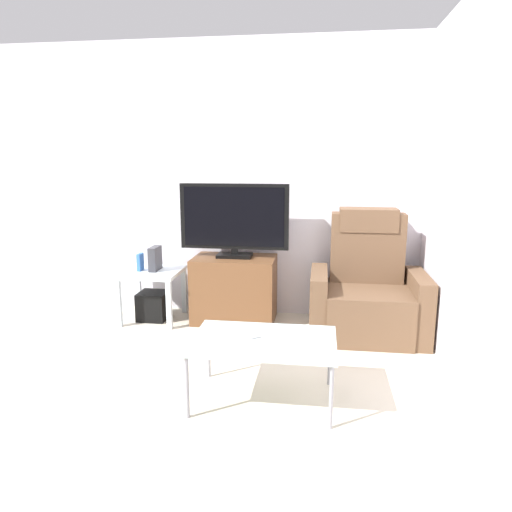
{
  "coord_description": "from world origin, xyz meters",
  "views": [
    {
      "loc": [
        0.92,
        -3.37,
        1.52
      ],
      "look_at": [
        0.38,
        0.5,
        0.7
      ],
      "focal_mm": 32.9,
      "sensor_mm": 36.0,
      "label": 1
    }
  ],
  "objects_px": {
    "game_console": "(155,258)",
    "subwoofer_box": "(153,306)",
    "side_table": "(152,278)",
    "book_upright": "(140,262)",
    "recliner_armchair": "(367,292)",
    "coffee_table": "(263,343)",
    "cell_phone": "(251,334)",
    "tv_stand": "(235,289)",
    "television": "(234,219)"
  },
  "relations": [
    {
      "from": "television",
      "to": "recliner_armchair",
      "type": "height_order",
      "value": "television"
    },
    {
      "from": "television",
      "to": "cell_phone",
      "type": "relative_size",
      "value": 6.71
    },
    {
      "from": "side_table",
      "to": "book_upright",
      "type": "relative_size",
      "value": 3.33
    },
    {
      "from": "side_table",
      "to": "subwoofer_box",
      "type": "relative_size",
      "value": 2.03
    },
    {
      "from": "tv_stand",
      "to": "side_table",
      "type": "relative_size",
      "value": 1.41
    },
    {
      "from": "tv_stand",
      "to": "recliner_armchair",
      "type": "xyz_separation_m",
      "value": [
        1.21,
        -0.16,
        0.07
      ]
    },
    {
      "from": "side_table",
      "to": "game_console",
      "type": "relative_size",
      "value": 2.4
    },
    {
      "from": "side_table",
      "to": "tv_stand",
      "type": "bearing_deg",
      "value": 5.66
    },
    {
      "from": "book_upright",
      "to": "subwoofer_box",
      "type": "bearing_deg",
      "value": 11.31
    },
    {
      "from": "television",
      "to": "coffee_table",
      "type": "distance_m",
      "value": 1.65
    },
    {
      "from": "book_upright",
      "to": "game_console",
      "type": "bearing_deg",
      "value": 12.53
    },
    {
      "from": "recliner_armchair",
      "to": "side_table",
      "type": "distance_m",
      "value": 1.99
    },
    {
      "from": "side_table",
      "to": "subwoofer_box",
      "type": "height_order",
      "value": "side_table"
    },
    {
      "from": "coffee_table",
      "to": "recliner_armchair",
      "type": "bearing_deg",
      "value": 59.93
    },
    {
      "from": "television",
      "to": "subwoofer_box",
      "type": "bearing_deg",
      "value": -172.98
    },
    {
      "from": "recliner_armchair",
      "to": "coffee_table",
      "type": "distance_m",
      "value": 1.5
    },
    {
      "from": "recliner_armchair",
      "to": "game_console",
      "type": "height_order",
      "value": "recliner_armchair"
    },
    {
      "from": "television",
      "to": "subwoofer_box",
      "type": "distance_m",
      "value": 1.15
    },
    {
      "from": "subwoofer_box",
      "to": "coffee_table",
      "type": "bearing_deg",
      "value": -48.24
    },
    {
      "from": "television",
      "to": "game_console",
      "type": "distance_m",
      "value": 0.84
    },
    {
      "from": "game_console",
      "to": "book_upright",
      "type": "bearing_deg",
      "value": -167.47
    },
    {
      "from": "game_console",
      "to": "side_table",
      "type": "bearing_deg",
      "value": -164.05
    },
    {
      "from": "subwoofer_box",
      "to": "cell_phone",
      "type": "xyz_separation_m",
      "value": [
        1.15,
        -1.32,
        0.28
      ]
    },
    {
      "from": "book_upright",
      "to": "cell_phone",
      "type": "xyz_separation_m",
      "value": [
        1.25,
        -1.3,
        -0.15
      ]
    },
    {
      "from": "tv_stand",
      "to": "subwoofer_box",
      "type": "height_order",
      "value": "tv_stand"
    },
    {
      "from": "recliner_armchair",
      "to": "cell_phone",
      "type": "relative_size",
      "value": 7.2
    },
    {
      "from": "book_upright",
      "to": "coffee_table",
      "type": "relative_size",
      "value": 0.18
    },
    {
      "from": "subwoofer_box",
      "to": "book_upright",
      "type": "bearing_deg",
      "value": -168.69
    },
    {
      "from": "tv_stand",
      "to": "coffee_table",
      "type": "distance_m",
      "value": 1.53
    },
    {
      "from": "side_table",
      "to": "game_console",
      "type": "height_order",
      "value": "game_console"
    },
    {
      "from": "side_table",
      "to": "cell_phone",
      "type": "bearing_deg",
      "value": -49.03
    },
    {
      "from": "subwoofer_box",
      "to": "tv_stand",
      "type": "bearing_deg",
      "value": 5.66
    },
    {
      "from": "book_upright",
      "to": "game_console",
      "type": "relative_size",
      "value": 0.72
    },
    {
      "from": "book_upright",
      "to": "cell_phone",
      "type": "height_order",
      "value": "book_upright"
    },
    {
      "from": "tv_stand",
      "to": "cell_phone",
      "type": "relative_size",
      "value": 5.08
    },
    {
      "from": "recliner_armchair",
      "to": "side_table",
      "type": "height_order",
      "value": "recliner_armchair"
    },
    {
      "from": "tv_stand",
      "to": "side_table",
      "type": "height_order",
      "value": "tv_stand"
    },
    {
      "from": "tv_stand",
      "to": "subwoofer_box",
      "type": "xyz_separation_m",
      "value": [
        -0.78,
        -0.08,
        -0.17
      ]
    },
    {
      "from": "game_console",
      "to": "television",
      "type": "bearing_deg",
      "value": 6.59
    },
    {
      "from": "subwoofer_box",
      "to": "game_console",
      "type": "bearing_deg",
      "value": 15.95
    },
    {
      "from": "subwoofer_box",
      "to": "coffee_table",
      "type": "xyz_separation_m",
      "value": [
        1.23,
        -1.38,
        0.25
      ]
    },
    {
      "from": "recliner_armchair",
      "to": "coffee_table",
      "type": "bearing_deg",
      "value": -111.6
    },
    {
      "from": "game_console",
      "to": "subwoofer_box",
      "type": "bearing_deg",
      "value": -164.05
    },
    {
      "from": "side_table",
      "to": "subwoofer_box",
      "type": "distance_m",
      "value": 0.27
    },
    {
      "from": "tv_stand",
      "to": "recliner_armchair",
      "type": "distance_m",
      "value": 1.22
    },
    {
      "from": "recliner_armchair",
      "to": "cell_phone",
      "type": "xyz_separation_m",
      "value": [
        -0.84,
        -1.24,
        0.04
      ]
    },
    {
      "from": "side_table",
      "to": "coffee_table",
      "type": "height_order",
      "value": "side_table"
    },
    {
      "from": "cell_phone",
      "to": "recliner_armchair",
      "type": "bearing_deg",
      "value": 19.38
    },
    {
      "from": "subwoofer_box",
      "to": "game_console",
      "type": "xyz_separation_m",
      "value": [
        0.04,
        0.01,
        0.46
      ]
    },
    {
      "from": "recliner_armchair",
      "to": "subwoofer_box",
      "type": "distance_m",
      "value": 2.0
    }
  ]
}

